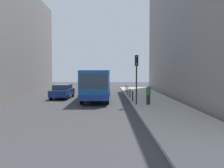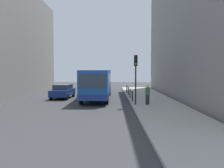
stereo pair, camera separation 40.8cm
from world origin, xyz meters
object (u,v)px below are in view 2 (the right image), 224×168
Objects in this scene: bollard_mid at (130,93)px; bus at (98,82)px; traffic_light at (136,70)px; bollard_far at (129,91)px; car_beside_bus at (63,91)px; bollard_near at (132,96)px; bollard_farthest at (127,89)px; car_behind_bus at (99,85)px; pedestrian_near_signal at (148,95)px.

bus is at bearing 177.36° from bollard_mid.
traffic_light is 8.30m from bollard_far.
bollard_near is (7.11, -3.75, -0.16)m from car_beside_bus.
bollard_mid is 5.73m from bollard_farthest.
car_behind_bus is 8.28m from bollard_far.
car_beside_bus is 9.62m from traffic_light.
bollard_mid is (0.00, 2.86, 0.00)m from bollard_near.
car_beside_bus is 4.74× the size of bollard_farthest.
bollard_farthest is (0.00, 8.59, 0.00)m from bollard_near.
bollard_farthest is (0.00, 5.73, 0.00)m from bollard_mid.
bollard_near is at bearing -90.00° from bollard_far.
bollard_far is (3.75, -7.37, -0.16)m from car_behind_bus.
bollard_far is at bearing 90.72° from traffic_light.
bollard_mid is at bearing 178.38° from bus.
bollard_mid is (-0.10, 5.08, -2.38)m from traffic_light.
traffic_light is 5.61m from bollard_mid.
pedestrian_near_signal reaches higher than bollard_near.
traffic_light reaches higher than bollard_far.
bollard_mid is at bearing 90.00° from bollard_near.
bus is 6.71× the size of pedestrian_near_signal.
traffic_light is at bearing -89.47° from bollard_farthest.
bollard_mid is at bearing -90.00° from bollard_far.
pedestrian_near_signal is (0.98, -0.06, -2.03)m from traffic_light.
bollard_far is at bearing 90.00° from bollard_mid.
car_behind_bus is 4.70× the size of bollard_far.
bus is 4.66m from bollard_near.
pedestrian_near_signal is (4.84, -15.38, 0.19)m from car_behind_bus.
car_behind_bus is at bearing -86.80° from bus.
bollard_far is at bearing -140.19° from bus.
traffic_light reaches higher than car_behind_bus.
bollard_mid is at bearing 130.81° from pedestrian_near_signal.
traffic_light is 4.32× the size of bollard_near.
bus is 6.96m from pedestrian_near_signal.
car_beside_bus is 8.04m from bollard_near.
bollard_near is at bearing 155.80° from car_beside_bus.
pedestrian_near_signal is (1.08, -2.28, 0.35)m from bollard_near.
car_beside_bus and car_behind_bus have the same top height.
car_behind_bus is (3.35, 9.35, 0.00)m from car_beside_bus.
bus is 3.92m from car_beside_bus.
car_beside_bus is 4.74× the size of bollard_mid.
car_behind_bus is (-0.38, 10.08, -0.94)m from bus.
bollard_near is 1.00× the size of bollard_far.
car_behind_bus is 16.12m from pedestrian_near_signal.
bollard_near is 0.58× the size of pedestrian_near_signal.
bus is 6.61m from bollard_farthest.
car_beside_bus reaches higher than bollard_far.
bollard_near is (3.37, -3.02, -1.10)m from bus.
car_behind_bus is at bearing 136.37° from pedestrian_near_signal.
car_behind_bus is 4.70× the size of bollard_mid.
traffic_light is 4.32× the size of bollard_mid.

